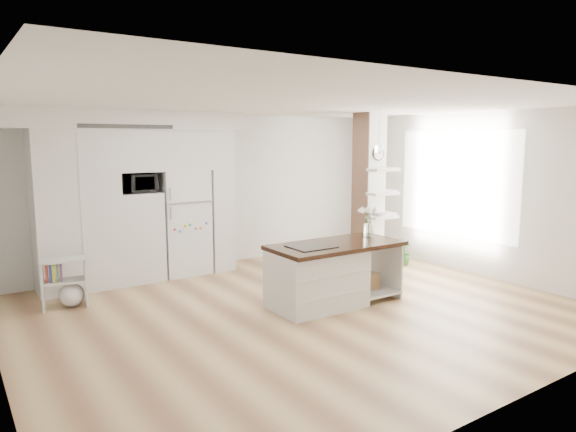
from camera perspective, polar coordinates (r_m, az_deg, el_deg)
name	(u,v)px	position (r m, az deg, el deg)	size (l,w,h in m)	color
floor	(301,310)	(6.95, 1.42, -10.39)	(7.00, 6.00, 0.01)	tan
room	(301,171)	(6.58, 1.48, 5.08)	(7.04, 6.04, 2.72)	white
cabinet_wall	(126,188)	(8.39, -17.54, 3.02)	(4.00, 0.71, 2.70)	silver
refrigerator	(183,222)	(8.79, -11.61, -0.68)	(0.78, 0.69, 1.75)	white
column	(375,192)	(9.01, 9.63, 2.66)	(0.69, 0.90, 2.70)	silver
window	(456,184)	(9.26, 18.18, 3.43)	(2.40, 2.40, 0.00)	white
pendant_light	(389,148)	(7.79, 11.14, 7.39)	(0.12, 0.12, 0.10)	white
kitchen_island	(324,274)	(7.02, 3.99, -6.42)	(1.88, 0.91, 1.41)	silver
bookshelf	(67,286)	(7.59, -23.35, -7.13)	(0.61, 0.42, 0.67)	silver
floor_plant_a	(395,252)	(9.58, 11.84, -3.97)	(0.23, 0.19, 0.42)	#346629
floor_plant_b	(403,252)	(9.53, 12.71, -3.93)	(0.26, 0.26, 0.47)	#346629
microwave	(138,183)	(8.40, -16.34, 3.52)	(0.54, 0.37, 0.30)	#2D2D2D
shelf_plant	(379,181)	(9.29, 10.06, 3.89)	(0.27, 0.23, 0.30)	#346629
decor_bowl	(380,214)	(8.83, 10.24, 0.24)	(0.22, 0.22, 0.05)	white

